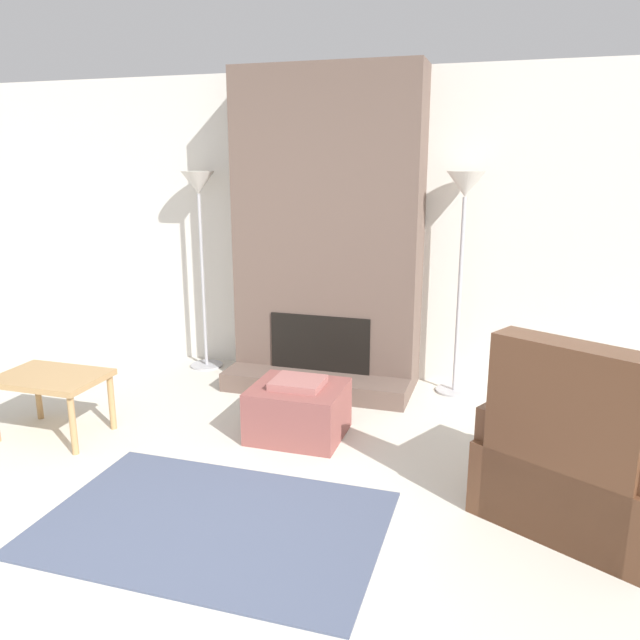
{
  "coord_description": "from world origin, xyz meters",
  "views": [
    {
      "loc": [
        1.46,
        -2.04,
        1.87
      ],
      "look_at": [
        0.0,
        2.73,
        0.59
      ],
      "focal_mm": 35.0,
      "sensor_mm": 36.0,
      "label": 1
    }
  ],
  "objects_px": {
    "ottoman": "(298,410)",
    "floor_lamp_right": "(464,210)",
    "armchair": "(578,467)",
    "side_table": "(51,383)",
    "floor_lamp_left": "(199,206)"
  },
  "relations": [
    {
      "from": "ottoman",
      "to": "floor_lamp_right",
      "type": "relative_size",
      "value": 0.35
    },
    {
      "from": "ottoman",
      "to": "floor_lamp_right",
      "type": "distance_m",
      "value": 2.01
    },
    {
      "from": "side_table",
      "to": "floor_lamp_right",
      "type": "bearing_deg",
      "value": 33.03
    },
    {
      "from": "armchair",
      "to": "side_table",
      "type": "relative_size",
      "value": 1.66
    },
    {
      "from": "ottoman",
      "to": "armchair",
      "type": "relative_size",
      "value": 0.53
    },
    {
      "from": "floor_lamp_left",
      "to": "floor_lamp_right",
      "type": "xyz_separation_m",
      "value": [
        2.28,
        -0.0,
        0.01
      ]
    },
    {
      "from": "armchair",
      "to": "floor_lamp_left",
      "type": "distance_m",
      "value": 3.73
    },
    {
      "from": "ottoman",
      "to": "floor_lamp_right",
      "type": "xyz_separation_m",
      "value": [
        0.96,
        1.19,
        1.3
      ]
    },
    {
      "from": "armchair",
      "to": "floor_lamp_left",
      "type": "height_order",
      "value": "floor_lamp_left"
    },
    {
      "from": "armchair",
      "to": "floor_lamp_right",
      "type": "height_order",
      "value": "floor_lamp_right"
    },
    {
      "from": "side_table",
      "to": "floor_lamp_right",
      "type": "relative_size",
      "value": 0.4
    },
    {
      "from": "ottoman",
      "to": "side_table",
      "type": "height_order",
      "value": "side_table"
    },
    {
      "from": "floor_lamp_left",
      "to": "side_table",
      "type": "bearing_deg",
      "value": -100.24
    },
    {
      "from": "side_table",
      "to": "floor_lamp_left",
      "type": "distance_m",
      "value": 2.03
    },
    {
      "from": "floor_lamp_right",
      "to": "floor_lamp_left",
      "type": "bearing_deg",
      "value": 180.0
    }
  ]
}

